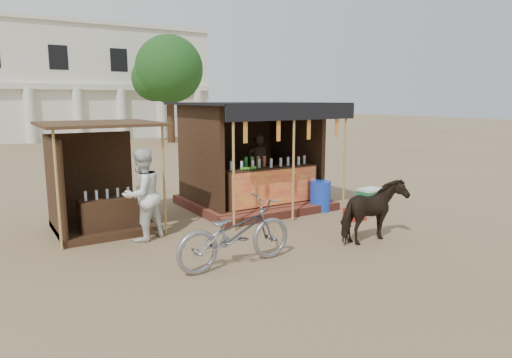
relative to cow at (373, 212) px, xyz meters
The scene contains 11 objects.
ground 1.66m from the cow, 156.03° to the left, with size 120.00×120.00×0.00m, color #846B4C.
main_stall 4.02m from the cow, 95.47° to the left, with size 3.60×3.61×2.78m.
secondary_stall 5.98m from the cow, 139.81° to the left, with size 2.40×2.40×2.38m.
cow is the anchor object (origin of this frame).
motorbike 3.02m from the cow, behind, with size 0.77×2.22×1.17m, color gray.
bystander 4.70m from the cow, 145.98° to the left, with size 0.92×0.72×1.89m, color silver.
blue_barrel 2.76m from the cow, 72.72° to the left, with size 0.54×0.54×0.78m, color #183BB8.
red_crate 1.82m from the cow, 57.76° to the left, with size 0.40×0.41×0.27m, color maroon.
cooler 3.41m from the cow, 45.28° to the left, with size 0.69×0.51×0.46m.
background_building 30.94m from the cow, 96.34° to the left, with size 26.00×7.45×8.18m.
tree 23.53m from the cow, 79.03° to the left, with size 4.50×4.40×7.00m.
Camera 1 is at (-5.31, -6.94, 2.86)m, focal length 32.00 mm.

